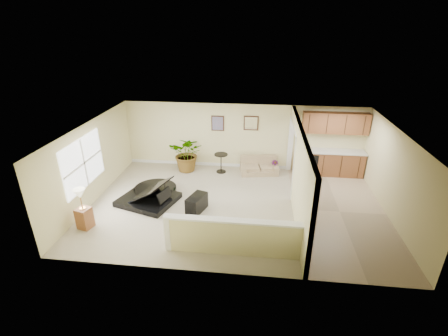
# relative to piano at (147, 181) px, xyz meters

# --- Properties ---
(floor) EXTENTS (9.00, 9.00, 0.00)m
(floor) POSITION_rel_piano_xyz_m (2.82, -0.07, -0.65)
(floor) COLOR tan
(floor) RESTS_ON ground
(back_wall) EXTENTS (9.00, 0.04, 2.50)m
(back_wall) POSITION_rel_piano_xyz_m (2.82, 2.93, 0.60)
(back_wall) COLOR beige
(back_wall) RESTS_ON floor
(front_wall) EXTENTS (9.00, 0.04, 2.50)m
(front_wall) POSITION_rel_piano_xyz_m (2.82, -3.07, 0.60)
(front_wall) COLOR beige
(front_wall) RESTS_ON floor
(left_wall) EXTENTS (0.04, 6.00, 2.50)m
(left_wall) POSITION_rel_piano_xyz_m (-1.68, -0.07, 0.60)
(left_wall) COLOR beige
(left_wall) RESTS_ON floor
(right_wall) EXTENTS (0.04, 6.00, 2.50)m
(right_wall) POSITION_rel_piano_xyz_m (7.32, -0.07, 0.60)
(right_wall) COLOR beige
(right_wall) RESTS_ON floor
(ceiling) EXTENTS (9.00, 6.00, 0.04)m
(ceiling) POSITION_rel_piano_xyz_m (2.82, -0.07, 1.85)
(ceiling) COLOR silver
(ceiling) RESTS_ON back_wall
(kitchen_vinyl) EXTENTS (2.70, 6.00, 0.01)m
(kitchen_vinyl) POSITION_rel_piano_xyz_m (5.97, -0.07, -0.65)
(kitchen_vinyl) COLOR tan
(kitchen_vinyl) RESTS_ON floor
(interior_partition) EXTENTS (0.18, 5.99, 2.50)m
(interior_partition) POSITION_rel_piano_xyz_m (4.62, 0.18, 0.56)
(interior_partition) COLOR beige
(interior_partition) RESTS_ON floor
(pony_half_wall) EXTENTS (3.42, 0.22, 1.00)m
(pony_half_wall) POSITION_rel_piano_xyz_m (2.90, -2.37, -0.14)
(pony_half_wall) COLOR beige
(pony_half_wall) RESTS_ON floor
(left_window) EXTENTS (0.05, 2.15, 1.45)m
(left_window) POSITION_rel_piano_xyz_m (-1.66, -0.57, 0.80)
(left_window) COLOR white
(left_window) RESTS_ON left_wall
(wall_art_left) EXTENTS (0.48, 0.04, 0.58)m
(wall_art_left) POSITION_rel_piano_xyz_m (1.87, 2.90, 1.10)
(wall_art_left) COLOR #3A2115
(wall_art_left) RESTS_ON back_wall
(wall_mirror) EXTENTS (0.55, 0.04, 0.55)m
(wall_mirror) POSITION_rel_piano_xyz_m (3.12, 2.90, 1.15)
(wall_mirror) COLOR #3A2115
(wall_mirror) RESTS_ON back_wall
(kitchen_cabinets) EXTENTS (2.36, 0.65, 2.33)m
(kitchen_cabinets) POSITION_rel_piano_xyz_m (6.01, 2.66, 0.22)
(kitchen_cabinets) COLOR brown
(kitchen_cabinets) RESTS_ON floor
(piano) EXTENTS (2.27, 2.25, 1.57)m
(piano) POSITION_rel_piano_xyz_m (0.00, 0.00, 0.00)
(piano) COLOR black
(piano) RESTS_ON floor
(piano_bench) EXTENTS (0.60, 0.84, 0.50)m
(piano_bench) POSITION_rel_piano_xyz_m (1.68, -0.50, -0.40)
(piano_bench) COLOR black
(piano_bench) RESTS_ON floor
(loveseat) EXTENTS (1.49, 0.99, 0.78)m
(loveseat) POSITION_rel_piano_xyz_m (3.50, 2.48, -0.36)
(loveseat) COLOR tan
(loveseat) RESTS_ON floor
(accent_table) EXTENTS (0.51, 0.51, 0.73)m
(accent_table) POSITION_rel_piano_xyz_m (2.06, 2.35, -0.19)
(accent_table) COLOR black
(accent_table) RESTS_ON floor
(palm_plant) EXTENTS (1.36, 1.21, 1.40)m
(palm_plant) POSITION_rel_piano_xyz_m (0.79, 2.35, 0.03)
(palm_plant) COLOR black
(palm_plant) RESTS_ON floor
(small_plant) EXTENTS (0.37, 0.37, 0.51)m
(small_plant) POSITION_rel_piano_xyz_m (4.07, 2.46, -0.44)
(small_plant) COLOR black
(small_plant) RESTS_ON floor
(lamp_stand) EXTENTS (0.43, 0.43, 1.19)m
(lamp_stand) POSITION_rel_piano_xyz_m (-1.23, -1.70, -0.15)
(lamp_stand) COLOR brown
(lamp_stand) RESTS_ON floor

